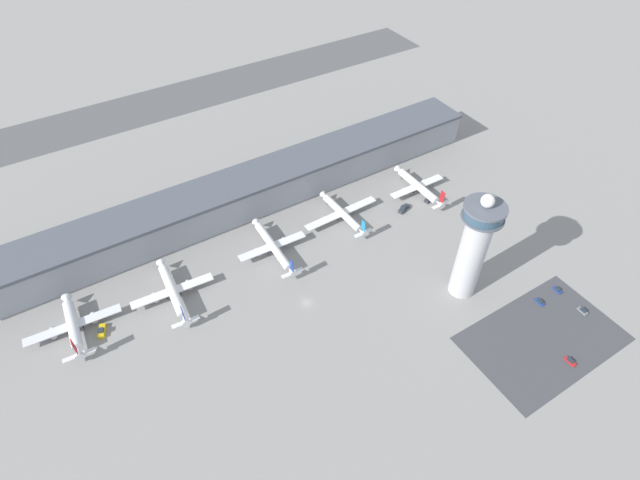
% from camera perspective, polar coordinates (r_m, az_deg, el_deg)
% --- Properties ---
extents(ground_plane, '(1000.00, 1000.00, 0.00)m').
position_cam_1_polar(ground_plane, '(216.57, -1.55, -7.18)').
color(ground_plane, gray).
extents(terminal_building, '(278.18, 25.00, 18.87)m').
position_cam_1_polar(terminal_building, '(254.91, -9.62, 4.88)').
color(terminal_building, '#9399A3').
rests_on(terminal_building, ground).
extents(runway_strip, '(417.27, 44.00, 0.01)m').
position_cam_1_polar(runway_strip, '(362.94, -18.07, 14.54)').
color(runway_strip, '#515154').
rests_on(runway_strip, ground).
extents(control_tower, '(16.66, 16.66, 53.70)m').
position_cam_1_polar(control_tower, '(210.46, 17.16, -0.70)').
color(control_tower, '#BCBCC1').
rests_on(control_tower, ground).
extents(parking_lot_surface, '(64.00, 40.00, 0.01)m').
position_cam_1_polar(parking_lot_surface, '(224.66, 24.10, -10.24)').
color(parking_lot_surface, '#424247').
rests_on(parking_lot_surface, ground).
extents(airplane_gate_alpha, '(38.26, 33.84, 13.50)m').
position_cam_1_polar(airplane_gate_alpha, '(227.41, -26.40, -8.75)').
color(airplane_gate_alpha, silver).
rests_on(airplane_gate_alpha, ground).
extents(airplane_gate_bravo, '(36.07, 39.00, 12.93)m').
position_cam_1_polar(airplane_gate_bravo, '(224.23, -16.48, -5.64)').
color(airplane_gate_bravo, white).
rests_on(airplane_gate_bravo, ground).
extents(airplane_gate_charlie, '(33.53, 40.35, 12.35)m').
position_cam_1_polar(airplane_gate_charlie, '(233.74, -5.37, -0.75)').
color(airplane_gate_charlie, white).
rests_on(airplane_gate_charlie, ground).
extents(airplane_gate_delta, '(41.35, 36.72, 11.71)m').
position_cam_1_polar(airplane_gate_delta, '(250.50, 2.56, 3.08)').
color(airplane_gate_delta, white).
rests_on(airplane_gate_delta, ground).
extents(airplane_gate_echo, '(32.94, 37.52, 12.87)m').
position_cam_1_polar(airplane_gate_echo, '(271.31, 11.17, 6.04)').
color(airplane_gate_echo, white).
rests_on(airplane_gate_echo, ground).
extents(service_truck_catering, '(7.93, 5.01, 3.09)m').
position_cam_1_polar(service_truck_catering, '(261.06, 9.56, 3.57)').
color(service_truck_catering, black).
rests_on(service_truck_catering, ground).
extents(service_truck_fuel, '(6.25, 3.88, 2.81)m').
position_cam_1_polar(service_truck_fuel, '(269.58, 12.37, 4.59)').
color(service_truck_fuel, black).
rests_on(service_truck_fuel, ground).
extents(service_truck_baggage, '(4.71, 7.05, 2.94)m').
position_cam_1_polar(service_truck_baggage, '(224.96, -23.68, -9.50)').
color(service_truck_baggage, black).
rests_on(service_truck_baggage, ground).
extents(car_yellow_taxi, '(2.07, 4.18, 1.38)m').
position_cam_1_polar(car_yellow_taxi, '(243.83, 25.49, -5.17)').
color(car_yellow_taxi, black).
rests_on(car_yellow_taxi, ground).
extents(car_green_van, '(1.98, 4.38, 1.39)m').
position_cam_1_polar(car_green_van, '(235.93, 23.82, -6.49)').
color(car_green_van, black).
rests_on(car_green_van, ground).
extents(car_red_hatchback, '(1.86, 4.78, 1.48)m').
position_cam_1_polar(car_red_hatchback, '(221.85, 26.68, -12.28)').
color(car_red_hatchback, black).
rests_on(car_red_hatchback, ground).
extents(car_black_suv, '(2.07, 4.50, 1.57)m').
position_cam_1_polar(car_black_suv, '(240.44, 27.83, -7.17)').
color(car_black_suv, black).
rests_on(car_black_suv, ground).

